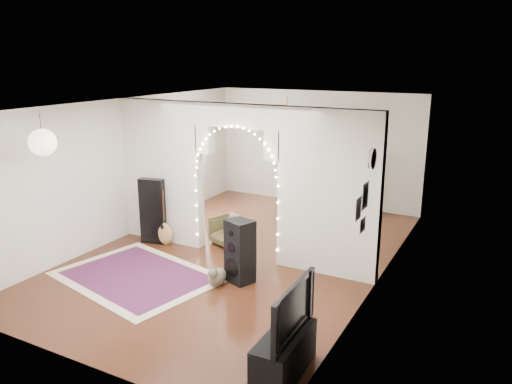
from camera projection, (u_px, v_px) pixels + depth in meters
The scene contains 25 objects.
floor at pixel (239, 254), 9.03m from camera, with size 7.50×7.50×0.00m, color black.
ceiling at pixel (238, 103), 8.32m from camera, with size 5.00×7.50×0.02m, color white.
wall_back at pixel (317, 148), 11.87m from camera, with size 5.00×0.02×2.70m, color silver.
wall_front at pixel (69, 255), 5.47m from camera, with size 5.00×0.02×2.70m, color silver.
wall_left at pixel (128, 167), 9.80m from camera, with size 0.02×7.50×2.70m, color silver.
wall_right at pixel (382, 201), 7.54m from camera, with size 0.02×7.50×2.70m, color silver.
divider_wall at pixel (238, 178), 8.65m from camera, with size 5.00×0.20×2.70m.
fairy_lights at pixel (235, 172), 8.51m from camera, with size 1.64×0.04×1.60m, color #FFEABF, non-canonical shape.
window at pixel (183, 146), 11.28m from camera, with size 0.04×1.20×1.40m, color white.
wall_clock at pixel (373, 159), 6.84m from camera, with size 0.31×0.31×0.03m, color white.
picture_frames at pixel (362, 208), 6.66m from camera, with size 0.02×0.50×0.70m, color white, non-canonical shape.
paper_lantern at pixel (43, 142), 7.25m from camera, with size 0.40×0.40×0.40m, color white.
ceiling_fan at pixel (287, 111), 10.10m from camera, with size 1.10×1.10×0.30m, color gold, non-canonical shape.
area_rug at pixel (137, 276), 8.11m from camera, with size 2.49×1.86×0.02m, color maroon.
guitar_case at pixel (153, 211), 9.43m from camera, with size 0.48×0.16×1.26m, color black.
acoustic_guitar at pixel (164, 225), 9.38m from camera, with size 0.39×0.26×0.91m.
tabby_cat at pixel (217, 276), 7.76m from camera, with size 0.28×0.56×0.37m.
floor_speaker at pixel (240, 251), 7.81m from camera, with size 0.49×0.46×1.02m.
media_console at pixel (284, 355), 5.55m from camera, with size 0.40×1.00×0.50m, color black.
tv at pixel (285, 309), 5.40m from camera, with size 1.07×0.14×0.62m, color black.
bookcase at pixel (343, 181), 11.48m from camera, with size 1.33×0.34×1.37m, color beige.
dining_table at pixel (340, 181), 11.52m from camera, with size 1.33×1.02×0.76m.
flower_vase at pixel (340, 174), 11.48m from camera, with size 0.18×0.18×0.19m, color white.
dining_chair_left at pixel (302, 205), 11.27m from camera, with size 0.48×0.49×0.45m, color #4B4425.
dining_chair_right at pixel (229, 231), 9.45m from camera, with size 0.57×0.59×0.53m, color #4B4425.
Camera 1 is at (4.21, -7.29, 3.45)m, focal length 35.00 mm.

